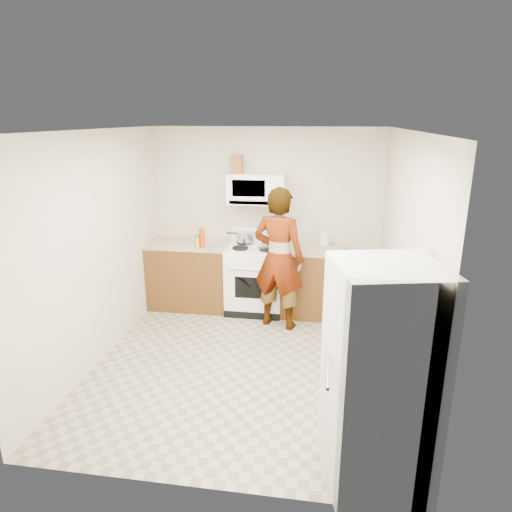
% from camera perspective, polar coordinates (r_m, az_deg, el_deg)
% --- Properties ---
extents(floor, '(3.60, 3.60, 0.00)m').
position_cam_1_polar(floor, '(5.21, -1.57, -13.24)').
color(floor, gray).
rests_on(floor, ground).
extents(back_wall, '(3.20, 0.02, 2.50)m').
position_cam_1_polar(back_wall, '(6.41, 1.22, 4.66)').
color(back_wall, beige).
rests_on(back_wall, floor).
extents(right_wall, '(0.02, 3.60, 2.50)m').
position_cam_1_polar(right_wall, '(4.69, 17.78, -0.83)').
color(right_wall, beige).
rests_on(right_wall, floor).
extents(cabinet_left, '(1.12, 0.62, 0.90)m').
position_cam_1_polar(cabinet_left, '(6.57, -8.21, -2.48)').
color(cabinet_left, '#5C3515').
rests_on(cabinet_left, floor).
extents(counter_left, '(1.14, 0.64, 0.03)m').
position_cam_1_polar(counter_left, '(6.43, -8.39, 1.45)').
color(counter_left, tan).
rests_on(counter_left, cabinet_left).
extents(cabinet_right, '(0.80, 0.62, 0.90)m').
position_cam_1_polar(cabinet_right, '(6.30, 6.96, -3.29)').
color(cabinet_right, '#5C3515').
rests_on(cabinet_right, floor).
extents(counter_right, '(0.82, 0.64, 0.03)m').
position_cam_1_polar(counter_right, '(6.15, 7.12, 0.80)').
color(counter_right, tan).
rests_on(counter_right, cabinet_right).
extents(gas_range, '(0.76, 0.65, 1.13)m').
position_cam_1_polar(gas_range, '(6.35, -0.09, -2.66)').
color(gas_range, white).
rests_on(gas_range, floor).
extents(microwave, '(0.76, 0.38, 0.40)m').
position_cam_1_polar(microwave, '(6.17, 0.09, 8.42)').
color(microwave, white).
rests_on(microwave, back_wall).
extents(person, '(0.76, 0.60, 1.82)m').
position_cam_1_polar(person, '(5.74, 2.86, -0.36)').
color(person, tan).
rests_on(person, floor).
extents(fridge, '(0.84, 0.84, 1.70)m').
position_cam_1_polar(fridge, '(3.45, 15.21, -14.60)').
color(fridge, beige).
rests_on(fridge, floor).
extents(kettle, '(0.17, 0.17, 0.17)m').
position_cam_1_polar(kettle, '(6.33, 8.59, 2.15)').
color(kettle, silver).
rests_on(kettle, counter_right).
extents(jug, '(0.15, 0.15, 0.24)m').
position_cam_1_polar(jug, '(6.15, -2.38, 11.39)').
color(jug, brown).
rests_on(jug, microwave).
extents(saucepan, '(0.26, 0.26, 0.13)m').
position_cam_1_polar(saucepan, '(6.36, -1.35, 2.43)').
color(saucepan, silver).
rests_on(saucepan, gas_range).
extents(tray, '(0.29, 0.23, 0.05)m').
position_cam_1_polar(tray, '(6.10, 1.37, 1.16)').
color(tray, silver).
rests_on(tray, gas_range).
extents(bottle_spray, '(0.09, 0.09, 0.26)m').
position_cam_1_polar(bottle_spray, '(6.17, -6.76, 2.28)').
color(bottle_spray, '#B4360D').
rests_on(bottle_spray, counter_left).
extents(bottle_hot_sauce, '(0.06, 0.06, 0.15)m').
position_cam_1_polar(bottle_hot_sauce, '(6.14, -7.33, 1.66)').
color(bottle_hot_sauce, '#F8A01B').
rests_on(bottle_hot_sauce, counter_left).
extents(bottle_green_cap, '(0.06, 0.06, 0.18)m').
position_cam_1_polar(bottle_green_cap, '(6.17, -7.36, 1.86)').
color(bottle_green_cap, '#188838').
rests_on(bottle_green_cap, counter_left).
extents(pot_lid, '(0.32, 0.32, 0.01)m').
position_cam_1_polar(pot_lid, '(6.20, -5.49, 1.19)').
color(pot_lid, silver).
rests_on(pot_lid, counter_left).
extents(broom, '(0.13, 0.25, 1.18)m').
position_cam_1_polar(broom, '(5.63, 15.14, -4.66)').
color(broom, silver).
rests_on(broom, floor).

